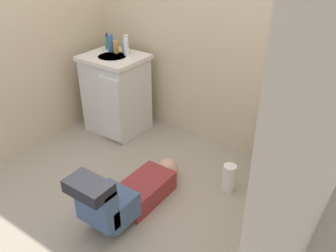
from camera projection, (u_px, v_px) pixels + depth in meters
ground_plane at (142, 187)px, 3.08m from camera, size 3.07×2.99×0.04m
wall_back at (209, 20)px, 3.21m from camera, size 2.73×0.08×2.40m
wall_left at (19, 22)px, 3.14m from camera, size 0.08×1.99×2.40m
wall_right at (336, 95)px, 1.81m from camera, size 0.08×1.99×2.40m
toilet at (282, 147)px, 2.93m from camera, size 0.36×0.46×0.75m
vanity_cabinet at (116, 93)px, 3.72m from camera, size 0.60×0.53×0.82m
faucet at (123, 47)px, 3.61m from camera, size 0.02×0.02×0.10m
person_plumber at (128, 193)px, 2.71m from camera, size 0.39×1.06×0.52m
tissue_box at (290, 93)px, 2.80m from camera, size 0.22×0.11×0.10m
toiletry_bag at (309, 97)px, 2.72m from camera, size 0.12×0.09×0.11m
soap_dispenser at (107, 43)px, 3.68m from camera, size 0.06×0.06×0.17m
bottle_blue at (111, 43)px, 3.60m from camera, size 0.06×0.06×0.18m
bottle_amber at (116, 47)px, 3.57m from camera, size 0.05×0.05×0.12m
bottle_white at (126, 44)px, 3.57m from camera, size 0.05×0.05×0.18m
bottle_clear at (126, 47)px, 3.50m from camera, size 0.05×0.05×0.16m
paper_towel_roll at (229, 178)px, 2.97m from camera, size 0.11×0.11×0.24m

